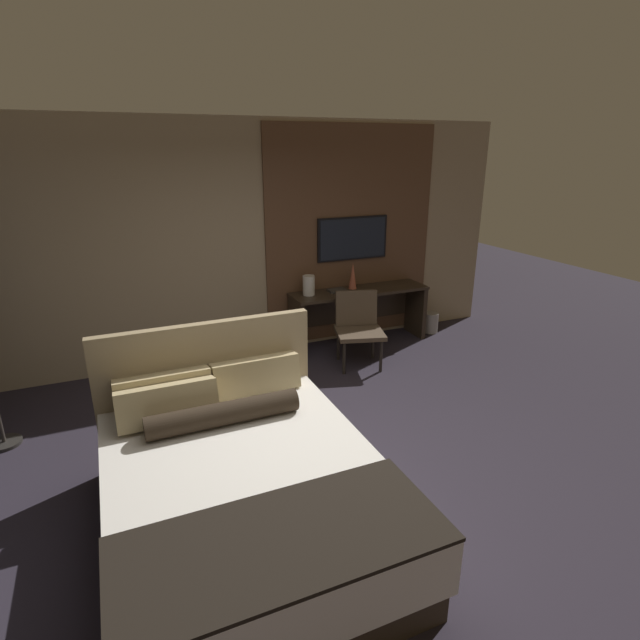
{
  "coord_description": "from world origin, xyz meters",
  "views": [
    {
      "loc": [
        -1.45,
        -3.16,
        2.47
      ],
      "look_at": [
        0.34,
        0.93,
        0.92
      ],
      "focal_mm": 28.0,
      "sensor_mm": 36.0,
      "label": 1
    }
  ],
  "objects_px": {
    "desk_chair": "(358,323)",
    "vase_short": "(309,285)",
    "tv": "(353,238)",
    "book": "(337,290)",
    "waste_bin": "(430,322)",
    "vase_tall": "(353,276)",
    "desk": "(358,306)",
    "bed": "(242,486)"
  },
  "relations": [
    {
      "from": "desk_chair",
      "to": "tv",
      "type": "bearing_deg",
      "value": 84.76
    },
    {
      "from": "desk",
      "to": "book",
      "type": "height_order",
      "value": "book"
    },
    {
      "from": "desk_chair",
      "to": "book",
      "type": "bearing_deg",
      "value": 106.49
    },
    {
      "from": "vase_tall",
      "to": "waste_bin",
      "type": "relative_size",
      "value": 1.21
    },
    {
      "from": "desk_chair",
      "to": "waste_bin",
      "type": "xyz_separation_m",
      "value": [
        1.43,
        0.52,
        -0.36
      ]
    },
    {
      "from": "desk",
      "to": "vase_short",
      "type": "relative_size",
      "value": 7.41
    },
    {
      "from": "desk",
      "to": "book",
      "type": "relative_size",
      "value": 8.22
    },
    {
      "from": "desk_chair",
      "to": "book",
      "type": "distance_m",
      "value": 0.64
    },
    {
      "from": "tv",
      "to": "book",
      "type": "distance_m",
      "value": 0.71
    },
    {
      "from": "book",
      "to": "bed",
      "type": "bearing_deg",
      "value": -126.1
    },
    {
      "from": "vase_short",
      "to": "waste_bin",
      "type": "relative_size",
      "value": 0.88
    },
    {
      "from": "book",
      "to": "waste_bin",
      "type": "bearing_deg",
      "value": -2.65
    },
    {
      "from": "waste_bin",
      "to": "vase_tall",
      "type": "bearing_deg",
      "value": 174.51
    },
    {
      "from": "bed",
      "to": "vase_tall",
      "type": "height_order",
      "value": "bed"
    },
    {
      "from": "vase_short",
      "to": "desk_chair",
      "type": "bearing_deg",
      "value": -56.84
    },
    {
      "from": "desk",
      "to": "vase_tall",
      "type": "xyz_separation_m",
      "value": [
        -0.06,
        0.05,
        0.4
      ]
    },
    {
      "from": "bed",
      "to": "desk_chair",
      "type": "relative_size",
      "value": 2.57
    },
    {
      "from": "book",
      "to": "waste_bin",
      "type": "distance_m",
      "value": 1.56
    },
    {
      "from": "bed",
      "to": "desk_chair",
      "type": "xyz_separation_m",
      "value": [
        2.01,
        2.16,
        0.17
      ]
    },
    {
      "from": "desk_chair",
      "to": "vase_short",
      "type": "bearing_deg",
      "value": 139.48
    },
    {
      "from": "desk_chair",
      "to": "vase_short",
      "type": "xyz_separation_m",
      "value": [
        -0.38,
        0.59,
        0.35
      ]
    },
    {
      "from": "tv",
      "to": "desk_chair",
      "type": "height_order",
      "value": "tv"
    },
    {
      "from": "desk",
      "to": "tv",
      "type": "xyz_separation_m",
      "value": [
        0.0,
        0.19,
        0.86
      ]
    },
    {
      "from": "tv",
      "to": "desk_chair",
      "type": "distance_m",
      "value": 1.19
    },
    {
      "from": "tv",
      "to": "book",
      "type": "bearing_deg",
      "value": -148.89
    },
    {
      "from": "vase_short",
      "to": "waste_bin",
      "type": "bearing_deg",
      "value": -2.09
    },
    {
      "from": "tv",
      "to": "vase_tall",
      "type": "height_order",
      "value": "tv"
    },
    {
      "from": "book",
      "to": "waste_bin",
      "type": "relative_size",
      "value": 0.79
    },
    {
      "from": "desk_chair",
      "to": "vase_tall",
      "type": "relative_size",
      "value": 2.56
    },
    {
      "from": "bed",
      "to": "vase_short",
      "type": "relative_size",
      "value": 9.04
    },
    {
      "from": "desk_chair",
      "to": "desk",
      "type": "bearing_deg",
      "value": 78.55
    },
    {
      "from": "vase_tall",
      "to": "vase_short",
      "type": "distance_m",
      "value": 0.64
    },
    {
      "from": "tv",
      "to": "vase_tall",
      "type": "distance_m",
      "value": 0.48
    },
    {
      "from": "book",
      "to": "waste_bin",
      "type": "xyz_separation_m",
      "value": [
        1.43,
        -0.07,
        -0.61
      ]
    },
    {
      "from": "vase_tall",
      "to": "book",
      "type": "relative_size",
      "value": 1.53
    },
    {
      "from": "bed",
      "to": "desk_chair",
      "type": "height_order",
      "value": "bed"
    },
    {
      "from": "vase_tall",
      "to": "waste_bin",
      "type": "height_order",
      "value": "vase_tall"
    },
    {
      "from": "tv",
      "to": "book",
      "type": "xyz_separation_m",
      "value": [
        -0.31,
        -0.19,
        -0.61
      ]
    },
    {
      "from": "desk_chair",
      "to": "vase_tall",
      "type": "distance_m",
      "value": 0.79
    },
    {
      "from": "vase_tall",
      "to": "book",
      "type": "bearing_deg",
      "value": -169.31
    },
    {
      "from": "vase_short",
      "to": "waste_bin",
      "type": "distance_m",
      "value": 1.95
    },
    {
      "from": "vase_tall",
      "to": "bed",
      "type": "bearing_deg",
      "value": -128.88
    }
  ]
}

